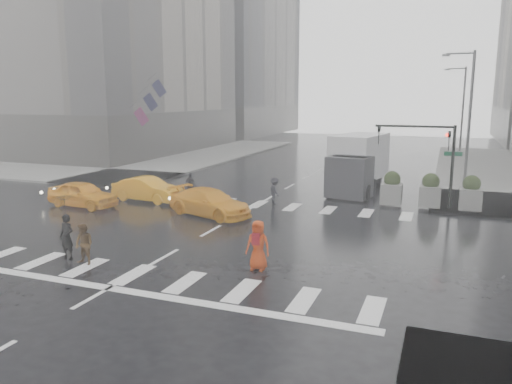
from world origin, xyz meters
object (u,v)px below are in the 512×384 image
at_px(taxi_front, 83,194).
at_px(pedestrian_brown, 84,244).
at_px(pedestrian_orange, 258,245).
at_px(taxi_mid, 148,189).
at_px(box_truck, 357,162).
at_px(traffic_signal_pole, 433,150).

bearing_deg(taxi_front, pedestrian_brown, -134.26).
xyz_separation_m(pedestrian_orange, taxi_mid, (-10.02, 8.54, -0.19)).
relative_size(pedestrian_brown, pedestrian_orange, 0.85).
distance_m(taxi_mid, box_truck, 12.98).
bearing_deg(pedestrian_orange, box_truck, 85.78).
relative_size(traffic_signal_pole, box_truck, 0.67).
bearing_deg(pedestrian_orange, traffic_signal_pole, 64.64).
distance_m(pedestrian_orange, box_truck, 15.87).
bearing_deg(taxi_front, taxi_mid, -38.87).
bearing_deg(box_truck, traffic_signal_pole, -29.84).
bearing_deg(traffic_signal_pole, taxi_mid, -167.17).
bearing_deg(traffic_signal_pole, taxi_front, -161.29).
bearing_deg(box_truck, pedestrian_brown, -100.81).
relative_size(pedestrian_brown, taxi_mid, 0.36).
height_order(traffic_signal_pole, pedestrian_brown, traffic_signal_pole).
height_order(pedestrian_orange, taxi_mid, pedestrian_orange).
distance_m(pedestrian_orange, taxi_front, 13.88).
height_order(pedestrian_brown, pedestrian_orange, pedestrian_orange).
relative_size(pedestrian_orange, box_truck, 0.26).
relative_size(traffic_signal_pole, taxi_front, 1.10).
xyz_separation_m(traffic_signal_pole, taxi_mid, (-15.25, -3.47, -2.53)).
xyz_separation_m(traffic_signal_pole, box_truck, (-4.57, 3.81, -1.32)).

